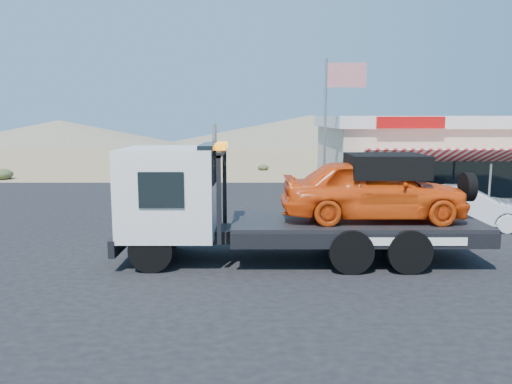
# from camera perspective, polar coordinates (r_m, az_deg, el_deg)

# --- Properties ---
(ground) EXTENTS (120.00, 120.00, 0.00)m
(ground) POSITION_cam_1_polar(r_m,az_deg,el_deg) (15.10, -7.99, -6.38)
(ground) COLOR #8F7451
(ground) RESTS_ON ground
(asphalt_lot) EXTENTS (32.00, 24.00, 0.02)m
(asphalt_lot) POSITION_cam_1_polar(r_m,az_deg,el_deg) (17.87, -0.29, -3.92)
(asphalt_lot) COLOR black
(asphalt_lot) RESTS_ON ground
(tow_truck) EXTENTS (9.52, 2.82, 3.18)m
(tow_truck) POSITION_cam_1_polar(r_m,az_deg,el_deg) (13.43, 3.93, -0.71)
(tow_truck) COLOR black
(tow_truck) RESTS_ON asphalt_lot
(white_sedan) EXTENTS (4.60, 2.59, 1.43)m
(white_sedan) POSITION_cam_1_polar(r_m,az_deg,el_deg) (18.99, 22.76, -1.62)
(white_sedan) COLOR silver
(white_sedan) RESTS_ON asphalt_lot
(jerky_store) EXTENTS (10.40, 9.97, 3.90)m
(jerky_store) POSITION_cam_1_polar(r_m,az_deg,el_deg) (24.97, 19.71, 3.73)
(jerky_store) COLOR #C4B494
(jerky_store) RESTS_ON asphalt_lot
(flagpole) EXTENTS (1.55, 0.10, 6.00)m
(flagpole) POSITION_cam_1_polar(r_m,az_deg,el_deg) (19.17, 8.61, 8.14)
(flagpole) COLOR #99999E
(flagpole) RESTS_ON asphalt_lot
(distant_hills) EXTENTS (126.00, 48.00, 4.20)m
(distant_hills) POSITION_cam_1_polar(r_m,az_deg,el_deg) (70.62, -9.80, 6.79)
(distant_hills) COLOR #726B59
(distant_hills) RESTS_ON ground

